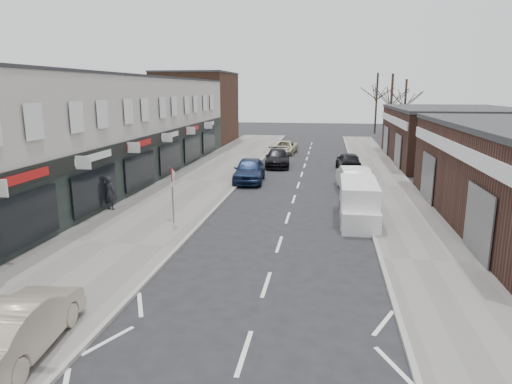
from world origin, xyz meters
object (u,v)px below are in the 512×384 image
at_px(sedan_on_pavement, 19,325).
at_px(parked_car_right_a, 353,178).
at_px(parked_car_left_c, 285,147).
at_px(parked_car_left_a, 249,170).
at_px(white_van, 359,203).
at_px(parked_car_right_b, 348,161).
at_px(warning_sign, 173,179).
at_px(pedestrian, 110,193).
at_px(parked_car_left_b, 277,158).

bearing_deg(sedan_on_pavement, parked_car_right_a, -120.49).
bearing_deg(parked_car_left_c, parked_car_left_a, -89.00).
distance_m(white_van, parked_car_right_b, 14.26).
bearing_deg(warning_sign, parked_car_right_a, 45.75).
bearing_deg(parked_car_left_a, white_van, -55.11).
bearing_deg(white_van, parked_car_right_b, 90.07).
xyz_separation_m(pedestrian, parked_car_right_b, (12.70, 14.56, -0.28)).
height_order(sedan_on_pavement, parked_car_left_c, sedan_on_pavement).
distance_m(parked_car_right_a, parked_car_right_b, 7.41).
bearing_deg(parked_car_left_a, pedestrian, -126.96).
distance_m(sedan_on_pavement, parked_car_left_a, 21.61).
distance_m(sedan_on_pavement, parked_car_left_b, 28.41).
relative_size(warning_sign, parked_car_left_c, 0.61).
distance_m(pedestrian, parked_car_right_b, 19.32).
bearing_deg(pedestrian, sedan_on_pavement, 121.02).
xyz_separation_m(parked_car_left_a, parked_car_left_b, (1.20, 6.71, -0.12)).
relative_size(pedestrian, parked_car_left_b, 0.36).
bearing_deg(parked_car_left_c, parked_car_left_b, -83.80).
distance_m(pedestrian, parked_car_left_c, 24.24).
distance_m(parked_car_left_b, parked_car_right_a, 10.15).
xyz_separation_m(white_van, pedestrian, (-12.60, -0.30, 0.10)).
height_order(sedan_on_pavement, parked_car_left_a, parked_car_left_a).
bearing_deg(warning_sign, sedan_on_pavement, -90.22).
height_order(pedestrian, parked_car_right_b, pedestrian).
bearing_deg(parked_car_right_a, sedan_on_pavement, 60.97).
distance_m(sedan_on_pavement, parked_car_right_a, 21.68).
bearing_deg(white_van, parked_car_left_a, 129.03).
height_order(parked_car_left_a, parked_car_right_b, parked_car_left_a).
height_order(warning_sign, parked_car_left_c, warning_sign).
xyz_separation_m(pedestrian, parked_car_left_b, (7.00, 15.54, -0.30)).
bearing_deg(parked_car_left_b, parked_car_right_b, -15.02).
height_order(sedan_on_pavement, parked_car_right_b, sedan_on_pavement).
bearing_deg(sedan_on_pavement, pedestrian, -79.35).
height_order(white_van, parked_car_left_c, white_van).
xyz_separation_m(pedestrian, parked_car_right_a, (12.70, 7.15, -0.20)).
height_order(parked_car_left_c, parked_car_right_a, parked_car_right_a).
xyz_separation_m(sedan_on_pavement, parked_car_right_b, (8.70, 27.27, -0.09)).
bearing_deg(parked_car_left_c, sedan_on_pavement, -89.30).
distance_m(white_van, parked_car_right_a, 6.85).
xyz_separation_m(warning_sign, sedan_on_pavement, (-0.04, -10.97, -1.38)).
bearing_deg(parked_car_left_c, warning_sign, -91.20).
height_order(white_van, pedestrian, white_van).
relative_size(white_van, sedan_on_pavement, 1.15).
distance_m(white_van, parked_car_left_b, 16.24).
height_order(white_van, sedan_on_pavement, white_van).
height_order(parked_car_left_b, parked_car_left_c, parked_car_left_b).
bearing_deg(parked_car_left_c, pedestrian, -101.21).
height_order(parked_car_right_a, parked_car_right_b, parked_car_right_a).
xyz_separation_m(sedan_on_pavement, pedestrian, (-4.00, 12.71, 0.18)).
distance_m(warning_sign, parked_car_left_c, 25.19).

